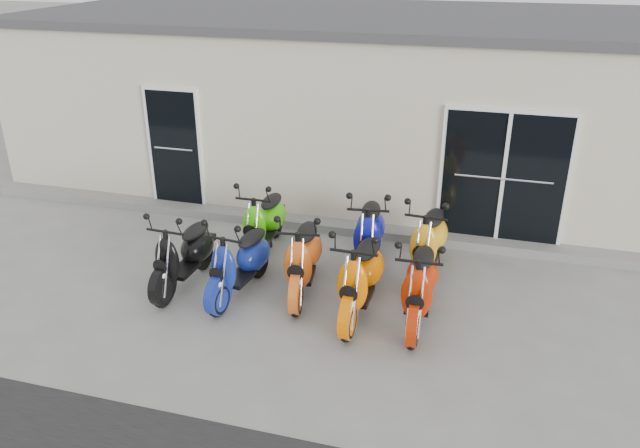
# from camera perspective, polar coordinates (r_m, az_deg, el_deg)

# --- Properties ---
(ground) EXTENTS (80.00, 80.00, 0.00)m
(ground) POSITION_cam_1_polar(r_m,az_deg,el_deg) (9.24, -1.02, -5.73)
(ground) COLOR gray
(ground) RESTS_ON ground
(building) EXTENTS (14.00, 6.00, 3.20)m
(building) POSITION_cam_1_polar(r_m,az_deg,el_deg) (13.40, 5.47, 11.19)
(building) COLOR beige
(building) RESTS_ON ground
(roof_cap) EXTENTS (14.20, 6.20, 0.16)m
(roof_cap) POSITION_cam_1_polar(r_m,az_deg,el_deg) (13.12, 5.77, 18.35)
(roof_cap) COLOR #3F3F42
(roof_cap) RESTS_ON building
(front_step) EXTENTS (14.00, 0.40, 0.15)m
(front_step) POSITION_cam_1_polar(r_m,az_deg,el_deg) (10.93, 2.03, -0.27)
(front_step) COLOR gray
(front_step) RESTS_ON ground
(door_left) EXTENTS (1.07, 0.08, 2.22)m
(door_left) POSITION_cam_1_polar(r_m,az_deg,el_deg) (11.76, -13.14, 7.07)
(door_left) COLOR black
(door_left) RESTS_ON front_step
(door_right) EXTENTS (2.02, 0.08, 2.22)m
(door_right) POSITION_cam_1_polar(r_m,az_deg,el_deg) (10.38, 16.44, 4.40)
(door_right) COLOR black
(door_right) RESTS_ON front_step
(scooter_front_black) EXTENTS (0.73, 1.79, 1.30)m
(scooter_front_black) POSITION_cam_1_polar(r_m,az_deg,el_deg) (9.17, -12.44, -1.97)
(scooter_front_black) COLOR black
(scooter_front_black) RESTS_ON ground
(scooter_front_blue) EXTENTS (0.85, 1.84, 1.31)m
(scooter_front_blue) POSITION_cam_1_polar(r_m,az_deg,el_deg) (8.81, -7.40, -2.69)
(scooter_front_blue) COLOR navy
(scooter_front_blue) RESTS_ON ground
(scooter_front_orange_a) EXTENTS (0.95, 1.95, 1.38)m
(scooter_front_orange_a) POSITION_cam_1_polar(r_m,az_deg,el_deg) (8.79, -1.58, -2.27)
(scooter_front_orange_a) COLOR orange
(scooter_front_orange_a) RESTS_ON ground
(scooter_front_orange_b) EXTENTS (0.72, 1.92, 1.41)m
(scooter_front_orange_b) POSITION_cam_1_polar(r_m,az_deg,el_deg) (8.28, 3.75, -3.98)
(scooter_front_orange_b) COLOR #FF7100
(scooter_front_orange_b) RESTS_ON ground
(scooter_front_red) EXTENTS (0.72, 1.85, 1.36)m
(scooter_front_red) POSITION_cam_1_polar(r_m,az_deg,el_deg) (8.22, 9.16, -4.72)
(scooter_front_red) COLOR #B42203
(scooter_front_red) RESTS_ON ground
(scooter_back_green) EXTENTS (0.69, 1.81, 1.33)m
(scooter_back_green) POSITION_cam_1_polar(r_m,az_deg,el_deg) (10.00, -5.18, 0.90)
(scooter_back_green) COLOR #46E00B
(scooter_back_green) RESTS_ON ground
(scooter_back_blue) EXTENTS (0.94, 1.99, 1.41)m
(scooter_back_blue) POSITION_cam_1_polar(r_m,az_deg,el_deg) (9.49, 4.52, -0.14)
(scooter_back_blue) COLOR #0D1289
(scooter_back_blue) RESTS_ON ground
(scooter_back_yellow) EXTENTS (0.80, 1.92, 1.39)m
(scooter_back_yellow) POSITION_cam_1_polar(r_m,az_deg,el_deg) (9.40, 9.95, -0.79)
(scooter_back_yellow) COLOR gold
(scooter_back_yellow) RESTS_ON ground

